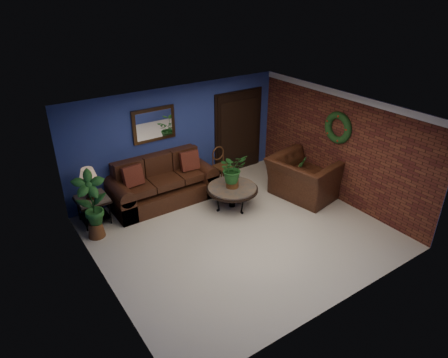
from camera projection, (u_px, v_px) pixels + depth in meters
floor at (239, 232)px, 8.16m from camera, size 5.50×5.50×0.00m
wall_back at (178, 138)px, 9.44m from camera, size 5.50×0.04×2.50m
wall_left at (98, 222)px, 6.22m from camera, size 0.04×5.00×2.50m
wall_right_brick at (339, 147)px, 8.97m from camera, size 0.04×5.00×2.50m
ceiling at (242, 115)px, 7.03m from camera, size 5.50×5.00×0.02m
crown_molding at (345, 95)px, 8.42m from camera, size 0.03×5.00×0.14m
wall_mirror at (154, 125)px, 8.89m from camera, size 1.02×0.06×0.77m
closet_door at (238, 132)px, 10.38m from camera, size 1.44×0.06×2.18m
wreath at (338, 128)px, 8.77m from camera, size 0.16×0.72×0.72m
sofa at (162, 186)px, 9.19m from camera, size 2.40×1.04×1.08m
coffee_table at (232, 189)px, 8.90m from camera, size 1.15×1.15×0.49m
end_table at (93, 203)px, 8.32m from camera, size 0.64×0.64×0.59m
table_lamp at (89, 180)px, 8.07m from camera, size 0.39×0.39×0.64m
side_chair at (221, 162)px, 9.97m from camera, size 0.43×0.43×0.92m
armchair at (304, 178)px, 9.31m from camera, size 1.53×1.68×0.96m
coffee_plant at (232, 169)px, 8.68m from camera, size 0.61×0.54×0.78m
floor_plant at (299, 172)px, 9.70m from camera, size 0.38×0.31×0.83m
tall_plant at (92, 203)px, 7.70m from camera, size 0.70×0.55×1.43m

